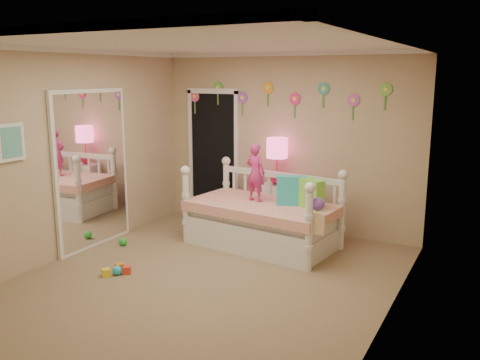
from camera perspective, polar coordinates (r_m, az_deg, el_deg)
The scene contains 18 objects.
floor at distance 5.95m, azimuth -3.62°, elevation -10.92°, with size 4.00×4.50×0.01m, color #7F684C.
ceiling at distance 5.50m, azimuth -3.98°, elevation 14.96°, with size 4.00×4.50×0.01m, color white.
back_wall at distance 7.56m, azimuth 5.20°, elevation 4.18°, with size 4.00×0.01×2.60m, color tan.
left_wall at distance 6.83m, azimuth -18.26°, elevation 2.82°, with size 0.01×4.50×2.60m, color tan.
right_wall at distance 4.85m, azimuth 16.76°, elevation -0.52°, with size 0.01×4.50×2.60m, color tan.
crown_molding at distance 5.49m, azimuth -3.98°, elevation 14.65°, with size 4.00×4.50×0.06m, color white, non-canonical shape.
daybed at distance 6.86m, azimuth 2.49°, elevation -3.04°, with size 1.99×1.07×1.08m, color white, non-canonical shape.
pillow_turquoise at distance 6.72m, azimuth 5.76°, elevation -1.18°, with size 0.39×0.14×0.39m, color #22ABA0.
pillow_lime at distance 6.60m, azimuth 7.82°, elevation -1.50°, with size 0.40×0.15×0.38m, color #7ED942.
child at distance 6.86m, azimuth 1.73°, elevation 0.84°, with size 0.29×0.19×0.78m, color #CE2E7E.
nightstand at distance 7.59m, azimuth 4.06°, elevation -3.08°, with size 0.42×0.32×0.70m, color white.
table_lamp at distance 7.42m, azimuth 4.15°, elevation 2.94°, with size 0.31×0.31×0.68m.
closet_doorway at distance 8.14m, azimuth -3.03°, elevation 2.87°, with size 0.90×0.04×2.07m, color black.
flower_decals at distance 7.53m, azimuth 4.61°, elevation 9.05°, with size 3.40×0.02×0.50m, color #B2668C, non-canonical shape.
mirror_closet at distance 7.05m, azimuth -16.16°, elevation 1.15°, with size 0.07×1.30×2.10m, color white.
wall_picture at distance 6.19m, azimuth -24.20°, elevation 3.86°, with size 0.05×0.34×0.42m, color white.
hanging_bag at distance 6.03m, azimuth 8.56°, elevation -4.10°, with size 0.20×0.16×0.36m, color beige, non-canonical shape.
toy_scatter at distance 6.51m, azimuth -13.74°, elevation -8.68°, with size 0.80×1.30×0.11m, color #996666, non-canonical shape.
Camera 1 is at (2.88, -4.67, 2.29)m, focal length 38.26 mm.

